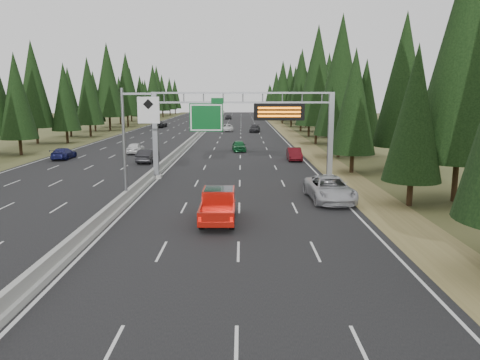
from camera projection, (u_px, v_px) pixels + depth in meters
name	position (u px, v px, depth m)	size (l,w,h in m)	color
road	(198.00, 137.00, 87.26)	(32.00, 260.00, 0.08)	black
shoulder_right	(293.00, 137.00, 87.21)	(3.60, 260.00, 0.06)	olive
shoulder_left	(103.00, 137.00, 87.32)	(3.60, 260.00, 0.06)	#3E4520
median_barrier	(198.00, 135.00, 87.20)	(0.70, 260.00, 0.85)	#979792
sign_gantry	(250.00, 122.00, 41.91)	(16.75, 0.98, 7.80)	slate
hov_sign_pole	(132.00, 137.00, 32.27)	(2.80, 0.50, 8.00)	slate
tree_row_right	(323.00, 86.00, 81.15)	(11.73, 241.52, 18.83)	black
tree_row_left	(72.00, 87.00, 83.13)	(11.68, 241.49, 18.90)	black
silver_minivan	(330.00, 189.00, 33.59)	(2.89, 6.26, 1.74)	#ACADB1
red_pickup	(218.00, 203.00, 28.49)	(2.02, 5.66, 1.84)	black
car_ahead_green	(239.00, 146.00, 63.78)	(1.73, 4.29, 1.46)	#15602E
car_ahead_dkred	(294.00, 154.00, 54.72)	(1.55, 4.44, 1.46)	#4E0B11
car_ahead_dkgrey	(255.00, 129.00, 96.98)	(2.10, 5.15, 1.50)	black
car_ahead_white	(227.00, 128.00, 99.61)	(2.49, 5.40, 1.50)	silver
car_ahead_far	(228.00, 117.00, 150.26)	(1.85, 4.60, 1.57)	black
car_onc_near	(148.00, 156.00, 53.02)	(1.60, 4.58, 1.51)	black
car_onc_blue	(64.00, 153.00, 55.85)	(1.90, 4.67, 1.35)	#171A52
car_onc_white	(135.00, 148.00, 61.20)	(1.72, 4.27, 1.45)	silver
car_onc_far	(160.00, 124.00, 111.53)	(2.71, 5.87, 1.63)	black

